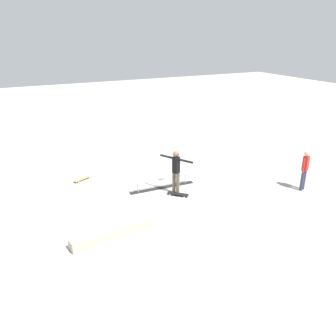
% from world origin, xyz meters
% --- Properties ---
extents(ground_plane, '(60.00, 60.00, 0.00)m').
position_xyz_m(ground_plane, '(0.00, 0.00, 0.00)').
color(ground_plane, '#ADA89E').
extents(grind_rail, '(2.63, 0.34, 0.39)m').
position_xyz_m(grind_rail, '(-0.11, -0.30, 0.17)').
color(grind_rail, black).
rests_on(grind_rail, ground_plane).
extents(skate_ledge, '(2.61, 0.72, 0.31)m').
position_xyz_m(skate_ledge, '(2.63, 2.13, 0.15)').
color(skate_ledge, '#B2A893').
rests_on(skate_ledge, ground_plane).
extents(skater_main, '(0.73, 1.23, 1.70)m').
position_xyz_m(skater_main, '(-0.33, 0.41, 0.99)').
color(skater_main, brown).
rests_on(skater_main, ground_plane).
extents(skateboard_main, '(0.70, 0.71, 0.09)m').
position_xyz_m(skateboard_main, '(-0.33, 0.58, 0.07)').
color(skateboard_main, black).
rests_on(skateboard_main, ground_plane).
extents(bystander_red_shirt, '(0.36, 0.24, 1.56)m').
position_xyz_m(bystander_red_shirt, '(-4.79, 2.22, 0.88)').
color(bystander_red_shirt, '#2D3351').
rests_on(bystander_red_shirt, ground_plane).
extents(loose_skateboard_natural, '(0.81, 0.52, 0.09)m').
position_xyz_m(loose_skateboard_natural, '(2.47, -2.38, 0.07)').
color(loose_skateboard_natural, tan).
rests_on(loose_skateboard_natural, ground_plane).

